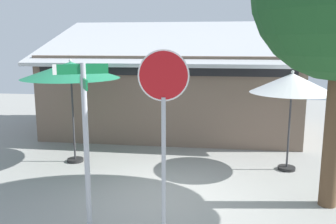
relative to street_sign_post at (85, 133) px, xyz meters
name	(u,v)px	position (x,y,z in m)	size (l,w,h in m)	color
ground_plane	(170,199)	(1.18, 1.62, -1.82)	(28.00, 28.00, 0.10)	gray
cafe_building	(173,90)	(0.48, 7.52, -0.27)	(8.89, 4.97, 4.03)	#705B4C
street_sign_post	(85,133)	(0.00, 0.00, 0.00)	(0.78, 0.72, 2.91)	#A8AAB2
stop_sign	(164,111)	(1.31, -0.08, 0.41)	(0.79, 0.08, 3.13)	#A8AAB2
patio_umbrella_forest_green_left	(71,71)	(-1.71, 3.57, 0.72)	(2.57, 2.57, 2.79)	black
patio_umbrella_ivory_center	(292,84)	(3.92, 3.70, 0.44)	(2.04, 2.04, 2.55)	black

